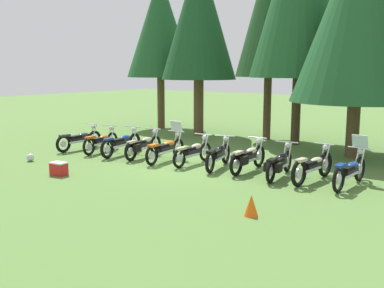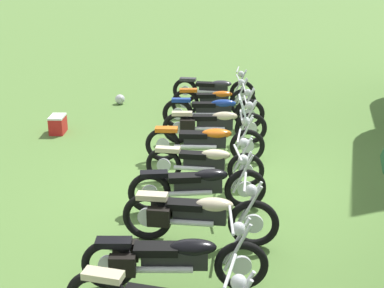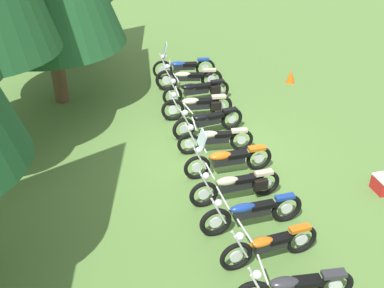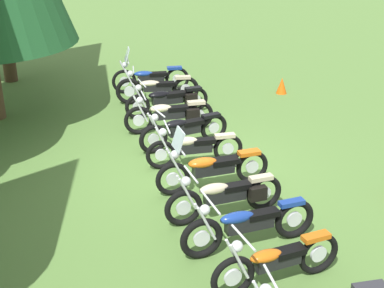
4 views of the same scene
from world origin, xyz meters
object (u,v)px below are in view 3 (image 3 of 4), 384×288
motorcycle_2 (251,212)px  motorcycle_1 (269,245)px  motorcycle_3 (237,185)px  motorcycle_9 (189,78)px  motorcycle_8 (198,90)px  motorcycle_0 (294,287)px  motorcycle_5 (215,139)px  picnic_cooler (382,184)px  motorcycle_7 (198,105)px  traffic_cone (291,76)px  motorcycle_10 (183,66)px  motorcycle_4 (227,159)px  motorcycle_6 (208,121)px

motorcycle_2 → motorcycle_1: bearing=88.2°
motorcycle_3 → motorcycle_9: motorcycle_9 is taller
motorcycle_1 → motorcycle_8: bearing=-98.3°
motorcycle_0 → motorcycle_1: 1.11m
motorcycle_2 → motorcycle_9: bearing=-95.2°
motorcycle_0 → motorcycle_2: size_ratio=0.94×
motorcycle_5 → motorcycle_2: bearing=93.6°
motorcycle_2 → motorcycle_5: (3.18, 0.25, -0.01)m
picnic_cooler → motorcycle_7: bearing=42.3°
traffic_cone → motorcycle_5: bearing=140.3°
motorcycle_10 → traffic_cone: motorcycle_10 is taller
motorcycle_10 → picnic_cooler: 8.52m
motorcycle_3 → motorcycle_5: 2.19m
motorcycle_4 → motorcycle_9: bearing=-93.4°
motorcycle_1 → picnic_cooler: bearing=-162.2°
motorcycle_2 → picnic_cooler: 3.63m
motorcycle_6 → picnic_cooler: bearing=124.3°
motorcycle_7 → motorcycle_9: size_ratio=0.96×
motorcycle_4 → motorcycle_8: bearing=-94.9°
motorcycle_8 → picnic_cooler: motorcycle_8 is taller
motorcycle_6 → picnic_cooler: motorcycle_6 is taller
motorcycle_5 → motorcycle_8: motorcycle_8 is taller
motorcycle_9 → picnic_cooler: (-6.45, -3.96, -0.25)m
motorcycle_3 → picnic_cooler: motorcycle_3 is taller
motorcycle_0 → motorcycle_8: motorcycle_0 is taller
motorcycle_4 → picnic_cooler: 3.83m
motorcycle_2 → picnic_cooler: size_ratio=4.45×
motorcycle_0 → motorcycle_6: motorcycle_6 is taller
motorcycle_3 → motorcycle_4: size_ratio=0.96×
motorcycle_8 → motorcycle_4: bearing=83.1°
motorcycle_1 → motorcycle_8: 7.38m
picnic_cooler → motorcycle_2: bearing=104.2°
motorcycle_4 → motorcycle_10: bearing=-93.3°
motorcycle_0 → motorcycle_3: 3.13m
motorcycle_3 → picnic_cooler: bearing=169.7°
motorcycle_1 → motorcycle_10: bearing=-97.4°
motorcycle_1 → traffic_cone: bearing=-122.0°
motorcycle_6 → motorcycle_8: bearing=-105.0°
motorcycle_3 → motorcycle_7: 4.22m
motorcycle_2 → motorcycle_10: size_ratio=1.02×
motorcycle_6 → motorcycle_9: motorcycle_9 is taller
motorcycle_7 → motorcycle_10: motorcycle_10 is taller
motorcycle_7 → motorcycle_0: bearing=93.1°
motorcycle_4 → motorcycle_10: (6.29, 0.41, -0.00)m
motorcycle_2 → motorcycle_7: (5.21, 0.41, 0.01)m
motorcycle_8 → traffic_cone: size_ratio=4.81×
motorcycle_8 → motorcycle_1: bearing=84.0°
motorcycle_3 → motorcycle_4: (1.09, 0.02, 0.02)m
motorcycle_3 → motorcycle_10: (7.38, 0.43, 0.02)m
traffic_cone → motorcycle_1: bearing=159.3°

